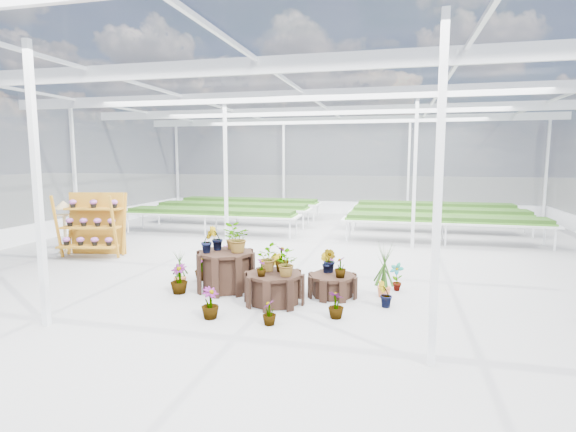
% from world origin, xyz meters
% --- Properties ---
extents(ground_plane, '(24.00, 24.00, 0.00)m').
position_xyz_m(ground_plane, '(0.00, 0.00, 0.00)').
color(ground_plane, gray).
rests_on(ground_plane, ground).
extents(greenhouse_shell, '(18.00, 24.00, 4.50)m').
position_xyz_m(greenhouse_shell, '(0.00, 0.00, 2.25)').
color(greenhouse_shell, white).
rests_on(greenhouse_shell, ground).
extents(steel_frame, '(18.00, 24.00, 4.50)m').
position_xyz_m(steel_frame, '(0.00, 0.00, 2.25)').
color(steel_frame, silver).
rests_on(steel_frame, ground).
extents(nursery_benches, '(16.00, 7.00, 0.84)m').
position_xyz_m(nursery_benches, '(0.00, 7.20, 0.42)').
color(nursery_benches, silver).
rests_on(nursery_benches, ground).
extents(plinth_tall, '(1.22, 1.22, 0.80)m').
position_xyz_m(plinth_tall, '(-0.89, -1.44, 0.40)').
color(plinth_tall, black).
rests_on(plinth_tall, ground).
extents(plinth_mid, '(1.13, 1.13, 0.58)m').
position_xyz_m(plinth_mid, '(0.31, -2.04, 0.29)').
color(plinth_mid, black).
rests_on(plinth_mid, ground).
extents(plinth_low, '(1.14, 1.14, 0.43)m').
position_xyz_m(plinth_low, '(1.31, -1.34, 0.21)').
color(plinth_low, black).
rests_on(plinth_low, ground).
extents(shelf_rack, '(1.79, 1.18, 1.75)m').
position_xyz_m(shelf_rack, '(-5.63, 0.64, 0.88)').
color(shelf_rack, '#A26C19').
rests_on(shelf_rack, ground).
extents(bird_table, '(0.40, 0.40, 1.52)m').
position_xyz_m(bird_table, '(-6.72, 0.90, 0.76)').
color(bird_table, tan).
rests_on(bird_table, ground).
extents(nursery_plants, '(4.86, 3.24, 1.40)m').
position_xyz_m(nursery_plants, '(0.04, -1.41, 0.60)').
color(nursery_plants, '#224313').
rests_on(nursery_plants, ground).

